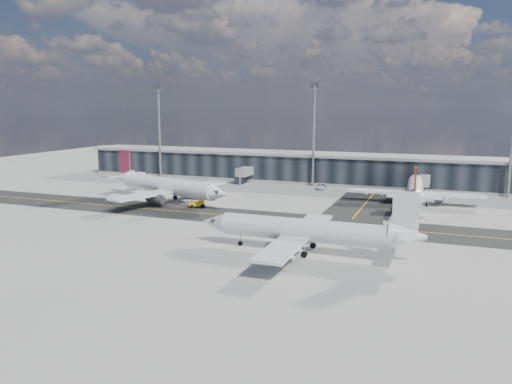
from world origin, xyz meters
TOP-DOWN VIEW (x-y plane):
  - ground at (0.00, 0.00)m, footprint 300.00×300.00m
  - taxiway_lanes at (3.91, 10.74)m, footprint 180.00×63.00m
  - terminal_concourse at (0.04, 54.93)m, footprint 152.00×19.80m
  - floodlight_masts at (0.00, 48.00)m, footprint 102.50×0.70m
  - airliner_af at (-26.71, 12.91)m, footprint 37.80×32.60m
  - airliner_redtail at (28.77, 28.84)m, footprint 30.45×35.74m
  - airliner_near at (15.48, -15.91)m, footprint 35.52×30.19m
  - baggage_tug at (-16.58, 9.44)m, footprint 3.78×3.09m
  - service_van at (3.56, 43.61)m, footprint 3.06×5.68m

SIDE VIEW (x-z plane):
  - ground at x=0.00m, z-range 0.00..0.00m
  - taxiway_lanes at x=3.91m, z-range -0.01..0.03m
  - service_van at x=3.56m, z-range 0.00..1.52m
  - baggage_tug at x=-16.58m, z-range 0.00..2.15m
  - airliner_near at x=15.48m, z-range -1.79..8.77m
  - airliner_redtail at x=28.77m, z-range -1.80..8.79m
  - airliner_af at x=-26.71m, z-range -1.94..9.51m
  - terminal_concourse at x=0.04m, z-range -0.31..8.49m
  - floodlight_masts at x=0.00m, z-range 1.16..30.06m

